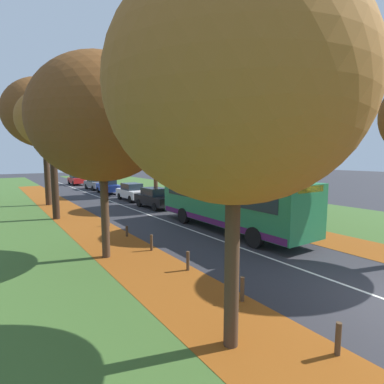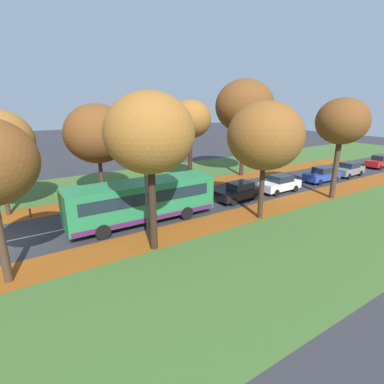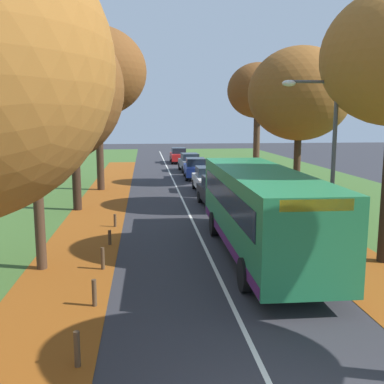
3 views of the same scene
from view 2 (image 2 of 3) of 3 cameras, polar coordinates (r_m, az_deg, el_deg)
The scene contains 23 objects.
grass_verge_left at distance 35.65m, azimuth -0.95°, elevation 3.51°, with size 12.00×90.00×0.01m, color #3D6028.
leaf_litter_left at distance 28.92m, azimuth -6.17°, elevation 0.25°, with size 2.80×60.00×0.00m, color #8C4714.
grass_verge_right at distance 22.98m, azimuth 24.41°, elevation -5.69°, with size 12.00×90.00×0.01m, color #3D6028.
leaf_litter_right at distance 21.56m, azimuth 5.11°, elevation -5.60°, with size 2.80×60.00×0.00m, color #8C4714.
road_centre_line at distance 28.55m, azimuth 8.93°, elevation -0.10°, with size 0.12×80.00×0.01m, color silver.
tree_left_near at distance 26.82m, azimuth -17.58°, elevation 10.51°, with size 5.48×5.48×8.10m.
tree_left_mid at distance 30.85m, azimuth -0.37°, elevation 13.61°, with size 4.24×4.24×8.45m.
tree_left_far at distance 34.44m, azimuth 9.96°, elevation 15.76°, with size 6.37×6.37×10.61m.
tree_right_near at distance 16.05m, azimuth -8.08°, elevation 10.91°, with size 4.77×4.77×8.79m.
tree_right_mid at distance 21.33m, azimuth 13.77°, elevation 10.28°, with size 5.20×5.20×8.31m.
tree_right_far at distance 28.31m, azimuth 26.68°, elevation 11.82°, with size 4.23×4.23×8.56m.
bollard_second at distance 25.03m, azimuth -28.45°, elevation -3.56°, with size 0.12×0.12×0.73m, color #4C3823.
bollard_third at distance 25.31m, azimuth -22.07°, elevation -2.53°, with size 0.12×0.12×0.71m, color #4C3823.
bollard_fourth at distance 25.96m, azimuth -15.96°, elevation -1.45°, with size 0.12×0.12×0.72m, color #4C3823.
bollard_fifth at distance 26.89m, azimuth -10.17°, elevation -0.60°, with size 0.12×0.12×0.56m, color #4C3823.
bollard_sixth at distance 28.03m, azimuth -4.80°, elevation 0.34°, with size 0.12×0.12×0.58m, color #4C3823.
streetlamp_right at distance 18.57m, azimuth -9.26°, elevation 2.66°, with size 1.89×0.28×6.00m.
bus at distance 21.08m, azimuth -9.46°, elevation -1.40°, with size 2.75×10.43×2.98m.
car_black_lead at distance 26.04m, azimuth 8.93°, elevation 0.10°, with size 1.93×4.27×1.62m.
car_white_following at distance 29.40m, azimuth 16.41°, elevation 1.55°, with size 1.79×4.21×1.62m.
car_blue_third_in_line at distance 34.64m, azimuth 23.55°, elevation 3.07°, with size 1.89×4.26×1.62m.
car_grey_fourth_in_line at distance 38.76m, azimuth 27.69°, elevation 3.88°, with size 1.92×4.27×1.62m.
car_red_trailing at distance 45.89m, azimuth 32.18°, elevation 4.96°, with size 1.80×4.21×1.62m.
Camera 2 is at (20.20, 1.57, 8.21)m, focal length 28.00 mm.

